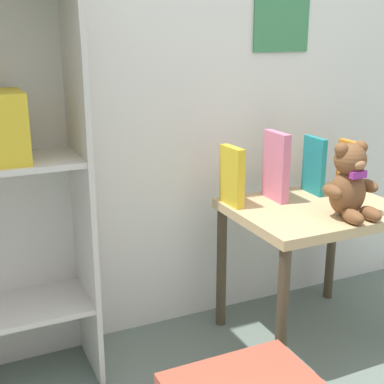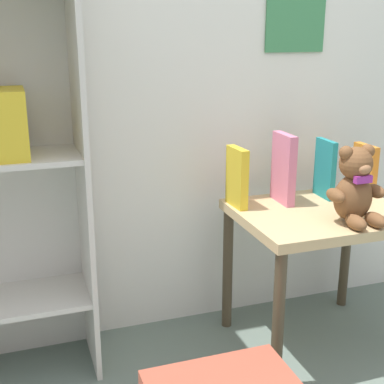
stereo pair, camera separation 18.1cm
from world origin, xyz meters
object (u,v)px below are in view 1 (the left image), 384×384
teddy_bear (350,183)px  book_standing_yellow (232,176)px  book_standing_pink (276,166)px  display_table (314,226)px  book_standing_teal (314,166)px  book_standing_orange (350,165)px

teddy_bear → book_standing_yellow: 0.42m
teddy_bear → book_standing_pink: bearing=114.8°
display_table → teddy_bear: teddy_bear is taller
book_standing_pink → book_standing_teal: size_ratio=1.16×
teddy_bear → book_standing_pink: size_ratio=1.01×
teddy_bear → book_standing_orange: teddy_bear is taller
book_standing_teal → teddy_bear: bearing=-99.5°
book_standing_yellow → book_standing_pink: bearing=-5.9°
book_standing_orange → display_table: bearing=-152.3°
book_standing_pink → book_standing_yellow: bearing=178.0°
book_standing_yellow → book_standing_orange: book_standing_yellow is taller
teddy_bear → book_standing_teal: teddy_bear is taller
teddy_bear → book_standing_pink: 0.30m
display_table → book_standing_yellow: book_standing_yellow is taller
book_standing_yellow → display_table: bearing=-30.2°
book_standing_teal → book_standing_orange: (0.18, 0.00, -0.02)m
book_standing_pink → book_standing_orange: (0.37, 0.01, -0.03)m
book_standing_teal → book_standing_orange: size_ratio=1.16×
book_standing_yellow → teddy_bear: bearing=-44.8°
teddy_bear → book_standing_teal: (0.06, 0.28, -0.01)m
book_standing_yellow → book_standing_teal: (0.37, -0.00, 0.00)m
book_standing_yellow → book_standing_teal: book_standing_teal is taller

